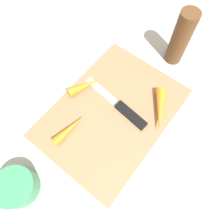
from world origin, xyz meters
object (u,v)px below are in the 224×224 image
carrot_shortest (85,86)px  cutting_board (112,113)px  small_bowl (17,187)px  carrot_longest (160,110)px  knife (127,112)px  pepper_grinder (180,38)px  carrot_medium (69,129)px

carrot_shortest → cutting_board: bearing=-71.4°
cutting_board → small_bowl: small_bowl is taller
carrot_shortest → carrot_longest: (0.06, -0.19, 0.00)m
cutting_board → knife: (0.02, -0.03, 0.01)m
small_bowl → pepper_grinder: bearing=-8.8°
cutting_board → pepper_grinder: bearing=-7.0°
carrot_shortest → small_bowl: 0.28m
cutting_board → pepper_grinder: 0.26m
carrot_shortest → small_bowl: size_ratio=1.07×
carrot_shortest → pepper_grinder: pepper_grinder is taller
small_bowl → carrot_shortest: bearing=9.9°
carrot_medium → small_bowl: bearing=-174.0°
small_bowl → pepper_grinder: (0.51, -0.08, 0.05)m
carrot_medium → carrot_longest: bearing=-33.5°
carrot_longest → carrot_shortest: bearing=-101.6°
knife → carrot_medium: size_ratio=2.19×
cutting_board → small_bowl: 0.27m
cutting_board → carrot_medium: size_ratio=3.92×
pepper_grinder → knife: bearing=-179.9°
carrot_longest → pepper_grinder: bearing=170.2°
cutting_board → carrot_shortest: carrot_shortest is taller
small_bowl → pepper_grinder: pepper_grinder is taller
cutting_board → knife: size_ratio=1.79×
cutting_board → carrot_medium: (-0.10, 0.05, 0.02)m
carrot_shortest → pepper_grinder: bearing=-3.5°
carrot_longest → carrot_medium: bearing=-69.0°
cutting_board → carrot_medium: carrot_medium is taller
pepper_grinder → carrot_shortest: bearing=151.6°
carrot_medium → pepper_grinder: size_ratio=0.58×
carrot_medium → carrot_shortest: bearing=28.9°
cutting_board → carrot_shortest: size_ratio=3.96×
knife → carrot_longest: carrot_longest is taller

